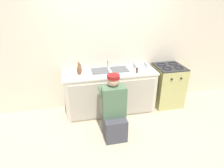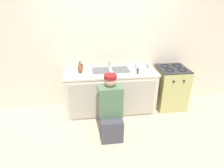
{
  "view_description": "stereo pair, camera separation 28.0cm",
  "coord_description": "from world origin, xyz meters",
  "px_view_note": "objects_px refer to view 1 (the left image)",
  "views": [
    {
      "loc": [
        -0.68,
        -2.99,
        2.22
      ],
      "look_at": [
        0.0,
        0.1,
        0.69
      ],
      "focal_mm": 30.0,
      "sensor_mm": 36.0,
      "label": 1
    },
    {
      "loc": [
        -0.4,
        -3.04,
        2.22
      ],
      "look_at": [
        0.0,
        0.1,
        0.69
      ],
      "focal_mm": 30.0,
      "sensor_mm": 36.0,
      "label": 2
    }
  ],
  "objects_px": {
    "stove_range": "(167,85)",
    "vase_decorative": "(79,70)",
    "dish_rack_tray": "(140,67)",
    "spice_bottle_red": "(80,68)",
    "sink_double_basin": "(110,71)",
    "spice_bottle_pepper": "(137,70)",
    "plumber_person": "(114,112)"
  },
  "relations": [
    {
      "from": "spice_bottle_red",
      "to": "sink_double_basin",
      "type": "bearing_deg",
      "value": -20.21
    },
    {
      "from": "stove_range",
      "to": "dish_rack_tray",
      "type": "bearing_deg",
      "value": 176.07
    },
    {
      "from": "plumber_person",
      "to": "spice_bottle_pepper",
      "type": "xyz_separation_m",
      "value": [
        0.58,
        0.61,
        0.46
      ]
    },
    {
      "from": "sink_double_basin",
      "to": "stove_range",
      "type": "bearing_deg",
      "value": -0.1
    },
    {
      "from": "dish_rack_tray",
      "to": "spice_bottle_red",
      "type": "bearing_deg",
      "value": 172.22
    },
    {
      "from": "plumber_person",
      "to": "vase_decorative",
      "type": "bearing_deg",
      "value": 121.72
    },
    {
      "from": "sink_double_basin",
      "to": "plumber_person",
      "type": "relative_size",
      "value": 0.72
    },
    {
      "from": "sink_double_basin",
      "to": "stove_range",
      "type": "distance_m",
      "value": 1.34
    },
    {
      "from": "stove_range",
      "to": "spice_bottle_pepper",
      "type": "height_order",
      "value": "spice_bottle_pepper"
    },
    {
      "from": "spice_bottle_pepper",
      "to": "plumber_person",
      "type": "bearing_deg",
      "value": -133.61
    },
    {
      "from": "sink_double_basin",
      "to": "stove_range",
      "type": "height_order",
      "value": "sink_double_basin"
    },
    {
      "from": "sink_double_basin",
      "to": "spice_bottle_pepper",
      "type": "distance_m",
      "value": 0.52
    },
    {
      "from": "vase_decorative",
      "to": "spice_bottle_pepper",
      "type": "relative_size",
      "value": 2.19
    },
    {
      "from": "sink_double_basin",
      "to": "spice_bottle_red",
      "type": "relative_size",
      "value": 7.62
    },
    {
      "from": "spice_bottle_pepper",
      "to": "dish_rack_tray",
      "type": "relative_size",
      "value": 0.37
    },
    {
      "from": "stove_range",
      "to": "vase_decorative",
      "type": "bearing_deg",
      "value": -179.84
    },
    {
      "from": "stove_range",
      "to": "spice_bottle_pepper",
      "type": "relative_size",
      "value": 8.48
    },
    {
      "from": "sink_double_basin",
      "to": "spice_bottle_red",
      "type": "xyz_separation_m",
      "value": [
        -0.55,
        0.2,
        0.03
      ]
    },
    {
      "from": "plumber_person",
      "to": "spice_bottle_pepper",
      "type": "height_order",
      "value": "plumber_person"
    },
    {
      "from": "stove_range",
      "to": "plumber_person",
      "type": "xyz_separation_m",
      "value": [
        -1.36,
        -0.79,
        0.02
      ]
    },
    {
      "from": "spice_bottle_pepper",
      "to": "dish_rack_tray",
      "type": "xyz_separation_m",
      "value": [
        0.14,
        0.22,
        -0.03
      ]
    },
    {
      "from": "spice_bottle_pepper",
      "to": "dish_rack_tray",
      "type": "height_order",
      "value": "dish_rack_tray"
    },
    {
      "from": "dish_rack_tray",
      "to": "plumber_person",
      "type": "bearing_deg",
      "value": -130.95
    },
    {
      "from": "vase_decorative",
      "to": "spice_bottle_pepper",
      "type": "distance_m",
      "value": 1.08
    },
    {
      "from": "sink_double_basin",
      "to": "spice_bottle_red",
      "type": "distance_m",
      "value": 0.59
    },
    {
      "from": "sink_double_basin",
      "to": "stove_range",
      "type": "relative_size",
      "value": 0.9
    },
    {
      "from": "stove_range",
      "to": "spice_bottle_red",
      "type": "bearing_deg",
      "value": 173.56
    },
    {
      "from": "dish_rack_tray",
      "to": "spice_bottle_pepper",
      "type": "bearing_deg",
      "value": -122.39
    },
    {
      "from": "vase_decorative",
      "to": "spice_bottle_red",
      "type": "xyz_separation_m",
      "value": [
        0.03,
        0.21,
        -0.04
      ]
    },
    {
      "from": "plumber_person",
      "to": "dish_rack_tray",
      "type": "height_order",
      "value": "plumber_person"
    },
    {
      "from": "sink_double_basin",
      "to": "vase_decorative",
      "type": "distance_m",
      "value": 0.58
    },
    {
      "from": "stove_range",
      "to": "dish_rack_tray",
      "type": "xyz_separation_m",
      "value": [
        -0.64,
        0.04,
        0.45
      ]
    }
  ]
}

